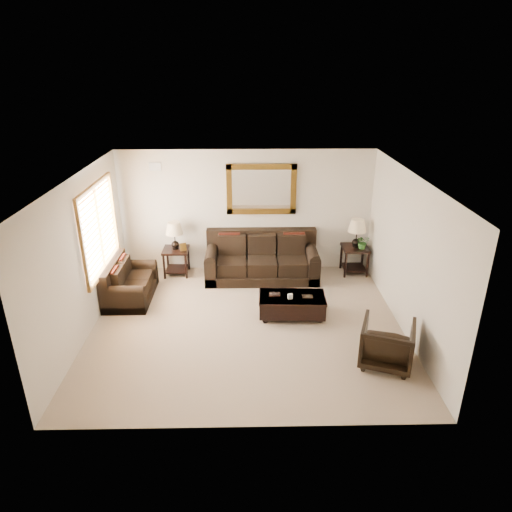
{
  "coord_description": "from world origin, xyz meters",
  "views": [
    {
      "loc": [
        0.02,
        -7.08,
        4.37
      ],
      "look_at": [
        0.18,
        0.6,
        1.09
      ],
      "focal_mm": 32.0,
      "sensor_mm": 36.0,
      "label": 1
    }
  ],
  "objects_px": {
    "sofa": "(262,261)",
    "coffee_table": "(292,304)",
    "end_table_left": "(175,241)",
    "loveseat": "(128,285)",
    "end_table_right": "(356,238)",
    "armchair": "(387,341)"
  },
  "relations": [
    {
      "from": "end_table_left",
      "to": "loveseat",
      "type": "bearing_deg",
      "value": -126.35
    },
    {
      "from": "end_table_left",
      "to": "end_table_right",
      "type": "bearing_deg",
      "value": -0.12
    },
    {
      "from": "end_table_left",
      "to": "armchair",
      "type": "xyz_separation_m",
      "value": [
        3.72,
        -3.36,
        -0.39
      ]
    },
    {
      "from": "end_table_right",
      "to": "coffee_table",
      "type": "relative_size",
      "value": 1.01
    },
    {
      "from": "end_table_right",
      "to": "sofa",
      "type": "bearing_deg",
      "value": -175.86
    },
    {
      "from": "sofa",
      "to": "end_table_right",
      "type": "bearing_deg",
      "value": 4.14
    },
    {
      "from": "sofa",
      "to": "loveseat",
      "type": "relative_size",
      "value": 1.71
    },
    {
      "from": "sofa",
      "to": "end_table_left",
      "type": "height_order",
      "value": "end_table_left"
    },
    {
      "from": "end_table_left",
      "to": "armchair",
      "type": "height_order",
      "value": "end_table_left"
    },
    {
      "from": "end_table_right",
      "to": "end_table_left",
      "type": "bearing_deg",
      "value": 179.88
    },
    {
      "from": "end_table_right",
      "to": "coffee_table",
      "type": "bearing_deg",
      "value": -129.89
    },
    {
      "from": "sofa",
      "to": "coffee_table",
      "type": "relative_size",
      "value": 1.94
    },
    {
      "from": "end_table_right",
      "to": "armchair",
      "type": "relative_size",
      "value": 1.58
    },
    {
      "from": "sofa",
      "to": "armchair",
      "type": "height_order",
      "value": "sofa"
    },
    {
      "from": "sofa",
      "to": "end_table_left",
      "type": "distance_m",
      "value": 1.94
    },
    {
      "from": "sofa",
      "to": "armchair",
      "type": "distance_m",
      "value": 3.69
    },
    {
      "from": "loveseat",
      "to": "coffee_table",
      "type": "distance_m",
      "value": 3.29
    },
    {
      "from": "loveseat",
      "to": "end_table_left",
      "type": "relative_size",
      "value": 1.16
    },
    {
      "from": "armchair",
      "to": "loveseat",
      "type": "bearing_deg",
      "value": -6.33
    },
    {
      "from": "coffee_table",
      "to": "end_table_right",
      "type": "bearing_deg",
      "value": 52.69
    },
    {
      "from": "coffee_table",
      "to": "armchair",
      "type": "relative_size",
      "value": 1.56
    },
    {
      "from": "end_table_right",
      "to": "coffee_table",
      "type": "height_order",
      "value": "end_table_right"
    }
  ]
}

